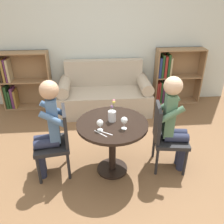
% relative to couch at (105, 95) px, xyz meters
% --- Properties ---
extents(ground_plane, '(16.00, 16.00, 0.00)m').
position_rel_couch_xyz_m(ground_plane, '(0.00, -1.74, -0.31)').
color(ground_plane, brown).
extents(back_wall, '(5.20, 0.05, 2.70)m').
position_rel_couch_xyz_m(back_wall, '(0.00, 0.43, 1.04)').
color(back_wall, silver).
rests_on(back_wall, ground_plane).
extents(round_table, '(0.86, 0.86, 0.73)m').
position_rel_couch_xyz_m(round_table, '(0.00, -1.74, 0.26)').
color(round_table, black).
rests_on(round_table, ground_plane).
extents(couch, '(1.71, 0.80, 0.92)m').
position_rel_couch_xyz_m(couch, '(0.00, 0.00, 0.00)').
color(couch, '#B7A893').
rests_on(couch, ground_plane).
extents(bookshelf_left, '(0.93, 0.28, 1.11)m').
position_rel_couch_xyz_m(bookshelf_left, '(-1.61, 0.27, 0.22)').
color(bookshelf_left, '#93704C').
rests_on(bookshelf_left, ground_plane).
extents(bookshelf_right, '(0.93, 0.28, 1.11)m').
position_rel_couch_xyz_m(bookshelf_right, '(1.36, 0.27, 0.23)').
color(bookshelf_right, '#93704C').
rests_on(bookshelf_right, ground_plane).
extents(chair_left, '(0.48, 0.48, 0.90)m').
position_rel_couch_xyz_m(chair_left, '(-0.68, -1.70, 0.18)').
color(chair_left, '#232326').
rests_on(chair_left, ground_plane).
extents(chair_right, '(0.47, 0.47, 0.90)m').
position_rel_couch_xyz_m(chair_right, '(0.68, -1.71, 0.18)').
color(chair_right, '#232326').
rests_on(chair_right, ground_plane).
extents(person_left, '(0.45, 0.38, 1.27)m').
position_rel_couch_xyz_m(person_left, '(-0.77, -1.72, 0.38)').
color(person_left, '#282D47').
rests_on(person_left, ground_plane).
extents(person_right, '(0.44, 0.37, 1.28)m').
position_rel_couch_xyz_m(person_right, '(0.77, -1.73, 0.39)').
color(person_right, '#282D47').
rests_on(person_right, ground_plane).
extents(wine_glass_left, '(0.08, 0.08, 0.13)m').
position_rel_couch_xyz_m(wine_glass_left, '(-0.15, -1.89, 0.51)').
color(wine_glass_left, white).
rests_on(wine_glass_left, round_table).
extents(wine_glass_right, '(0.08, 0.08, 0.15)m').
position_rel_couch_xyz_m(wine_glass_right, '(0.12, -1.88, 0.52)').
color(wine_glass_right, white).
rests_on(wine_glass_right, round_table).
extents(flower_vase, '(0.09, 0.09, 0.28)m').
position_rel_couch_xyz_m(flower_vase, '(0.00, -1.69, 0.50)').
color(flower_vase, silver).
rests_on(flower_vase, round_table).
extents(knife_left_setting, '(0.14, 0.15, 0.00)m').
position_rel_couch_xyz_m(knife_left_setting, '(-0.15, -1.97, 0.42)').
color(knife_left_setting, silver).
rests_on(knife_left_setting, round_table).
extents(fork_left_setting, '(0.16, 0.12, 0.00)m').
position_rel_couch_xyz_m(fork_left_setting, '(-0.10, -1.95, 0.42)').
color(fork_left_setting, silver).
rests_on(fork_left_setting, round_table).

